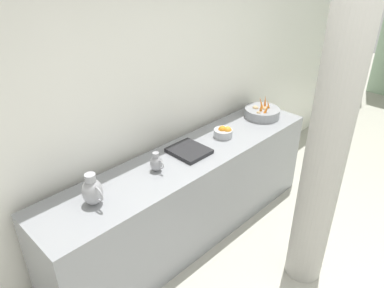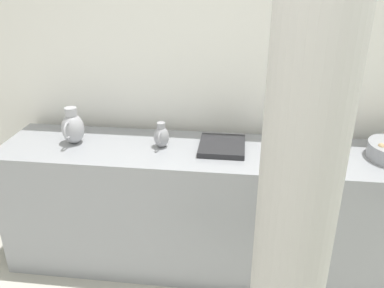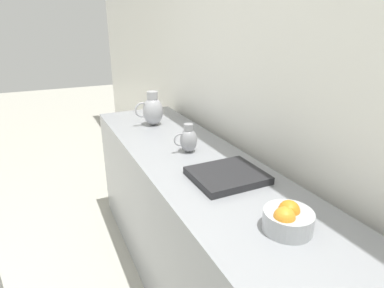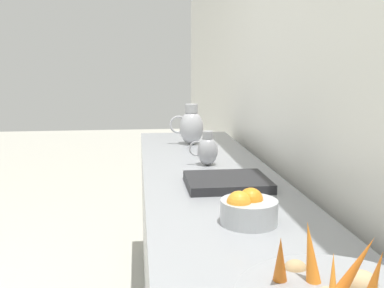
{
  "view_description": "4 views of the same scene",
  "coord_description": "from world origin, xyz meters",
  "px_view_note": "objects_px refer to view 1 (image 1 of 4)",
  "views": [
    {
      "loc": [
        0.47,
        -2.17,
        2.58
      ],
      "look_at": [
        -1.46,
        -0.23,
        1.07
      ],
      "focal_mm": 34.12,
      "sensor_mm": 36.0,
      "label": 1
    },
    {
      "loc": [
        0.87,
        -0.06,
        2.05
      ],
      "look_at": [
        -1.38,
        -0.34,
        1.02
      ],
      "focal_mm": 37.79,
      "sensor_mm": 36.0,
      "label": 2
    },
    {
      "loc": [
        -0.8,
        1.04,
        1.63
      ],
      "look_at": [
        -1.44,
        -0.3,
        1.07
      ],
      "focal_mm": 29.92,
      "sensor_mm": 36.0,
      "label": 3
    },
    {
      "loc": [
        -1.2,
        1.67,
        1.42
      ],
      "look_at": [
        -1.41,
        -0.12,
        1.1
      ],
      "focal_mm": 42.88,
      "sensor_mm": 36.0,
      "label": 4
    }
  ],
  "objects_px": {
    "metal_pitcher_tall": "(92,191)",
    "support_column": "(333,118)",
    "orange_bowl": "(224,132)",
    "metal_pitcher_short": "(156,163)",
    "vegetable_colander": "(262,112)"
  },
  "relations": [
    {
      "from": "support_column",
      "to": "orange_bowl",
      "type": "bearing_deg",
      "value": 173.88
    },
    {
      "from": "vegetable_colander",
      "to": "support_column",
      "type": "height_order",
      "value": "support_column"
    },
    {
      "from": "metal_pitcher_short",
      "to": "support_column",
      "type": "relative_size",
      "value": 0.06
    },
    {
      "from": "metal_pitcher_tall",
      "to": "vegetable_colander",
      "type": "bearing_deg",
      "value": 90.54
    },
    {
      "from": "orange_bowl",
      "to": "metal_pitcher_short",
      "type": "xyz_separation_m",
      "value": [
        0.0,
        -0.86,
        0.03
      ]
    },
    {
      "from": "orange_bowl",
      "to": "support_column",
      "type": "relative_size",
      "value": 0.06
    },
    {
      "from": "orange_bowl",
      "to": "metal_pitcher_short",
      "type": "relative_size",
      "value": 1.07
    },
    {
      "from": "metal_pitcher_tall",
      "to": "support_column",
      "type": "relative_size",
      "value": 0.08
    },
    {
      "from": "orange_bowl",
      "to": "metal_pitcher_tall",
      "type": "distance_m",
      "value": 1.46
    },
    {
      "from": "metal_pitcher_tall",
      "to": "support_column",
      "type": "xyz_separation_m",
      "value": [
        1.06,
        1.35,
        0.47
      ]
    },
    {
      "from": "metal_pitcher_tall",
      "to": "orange_bowl",
      "type": "bearing_deg",
      "value": 90.52
    },
    {
      "from": "orange_bowl",
      "to": "support_column",
      "type": "bearing_deg",
      "value": -6.12
    },
    {
      "from": "vegetable_colander",
      "to": "metal_pitcher_short",
      "type": "bearing_deg",
      "value": -89.69
    },
    {
      "from": "metal_pitcher_tall",
      "to": "support_column",
      "type": "height_order",
      "value": "support_column"
    },
    {
      "from": "vegetable_colander",
      "to": "metal_pitcher_tall",
      "type": "height_order",
      "value": "metal_pitcher_tall"
    }
  ]
}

